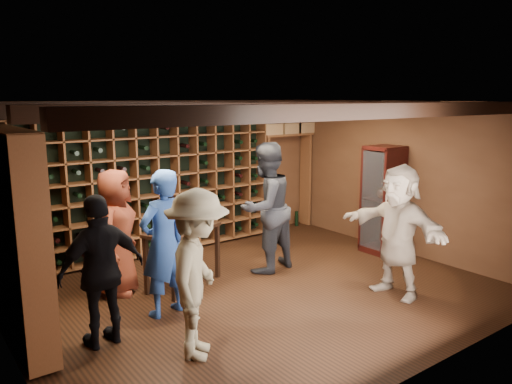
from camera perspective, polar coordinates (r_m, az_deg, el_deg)
ground at (r=6.80m, az=0.31°, el=-11.32°), size 6.00×6.00×0.00m
room_shell at (r=6.34m, az=0.05°, el=9.54°), size 6.00×6.00×6.00m
wine_rack_back at (r=8.17m, az=-12.54°, el=0.62°), size 4.65×0.30×2.20m
wine_rack_left at (r=6.10m, az=-26.62°, el=-3.74°), size 0.30×2.65×2.20m
crate_shelf at (r=9.66m, az=3.48°, el=4.91°), size 1.20×0.32×2.07m
display_cabinet at (r=8.52m, az=14.24°, el=-1.07°), size 0.55×0.50×1.75m
man_blue_shirt at (r=5.97m, az=-10.53°, el=-5.78°), size 0.71×0.54×1.75m
man_grey_suit at (r=7.33m, az=1.12°, el=-1.79°), size 1.05×0.89×1.92m
guest_red_floral at (r=6.76m, az=-15.71°, el=-4.44°), size 0.92×0.96×1.66m
guest_woman_black at (r=5.42m, az=-17.22°, el=-8.61°), size 0.98×0.49×1.61m
guest_khaki at (r=4.98m, az=-6.67°, el=-9.34°), size 1.19×1.25×1.70m
guest_beige at (r=6.70m, az=15.93°, el=-4.26°), size 0.53×1.61×1.73m
tasting_table at (r=6.85m, az=-8.38°, el=-4.82°), size 1.21×0.94×1.10m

